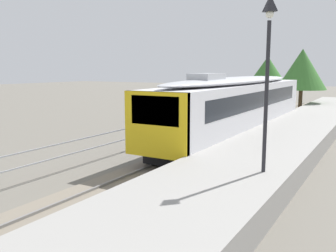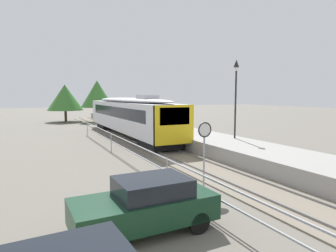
% 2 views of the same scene
% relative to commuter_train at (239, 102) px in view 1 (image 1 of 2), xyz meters
% --- Properties ---
extents(ground_plane, '(160.00, 160.00, 0.00)m').
position_rel_commuter_train_xyz_m(ground_plane, '(-3.00, -5.03, -2.14)').
color(ground_plane, '#6B665B').
extents(track_rails, '(3.20, 60.00, 0.14)m').
position_rel_commuter_train_xyz_m(track_rails, '(0.00, -5.03, -2.11)').
color(track_rails, slate).
rests_on(track_rails, ground).
extents(commuter_train, '(2.82, 18.86, 3.74)m').
position_rel_commuter_train_xyz_m(commuter_train, '(0.00, 0.00, 0.00)').
color(commuter_train, silver).
rests_on(commuter_train, track_rails).
extents(station_platform, '(3.90, 60.00, 0.90)m').
position_rel_commuter_train_xyz_m(station_platform, '(3.25, -5.03, -1.69)').
color(station_platform, '#999691').
rests_on(station_platform, ground).
extents(platform_lamp_mid_platform, '(0.34, 0.34, 5.35)m').
position_rel_commuter_train_xyz_m(platform_lamp_mid_platform, '(4.38, -9.87, 2.48)').
color(platform_lamp_mid_platform, '#232328').
rests_on(platform_lamp_mid_platform, station_platform).
extents(tree_behind_carpark, '(5.09, 5.09, 5.44)m').
position_rel_commuter_train_xyz_m(tree_behind_carpark, '(-3.52, 18.74, 1.42)').
color(tree_behind_carpark, brown).
rests_on(tree_behind_carpark, ground).
extents(tree_behind_station_far, '(4.63, 4.63, 5.99)m').
position_rel_commuter_train_xyz_m(tree_behind_station_far, '(0.54, 15.93, 1.92)').
color(tree_behind_station_far, brown).
rests_on(tree_behind_station_far, ground).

